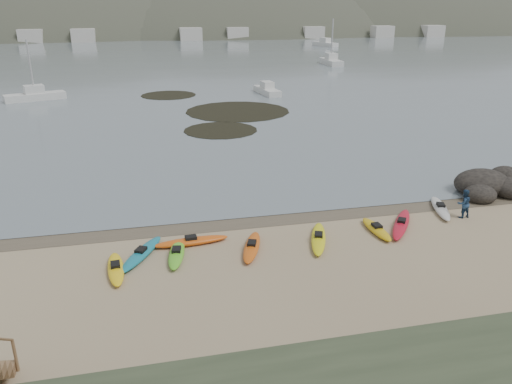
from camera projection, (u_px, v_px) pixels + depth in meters
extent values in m
plane|color=tan|center=(256.00, 217.00, 27.67)|extent=(600.00, 600.00, 0.00)
plane|color=brown|center=(257.00, 219.00, 27.39)|extent=(60.00, 60.00, 0.00)
plane|color=slate|center=(148.00, 24.00, 301.54)|extent=(1200.00, 1200.00, 0.00)
ellipsoid|color=#D65812|center=(252.00, 247.00, 23.91)|extent=(1.77, 3.38, 0.34)
ellipsoid|color=#DB5713|center=(191.00, 241.00, 24.47)|extent=(3.75, 0.99, 0.34)
ellipsoid|color=#5FC828|center=(177.00, 254.00, 23.27)|extent=(1.20, 3.19, 0.34)
ellipsoid|color=yellow|center=(116.00, 269.00, 21.93)|extent=(0.96, 3.16, 0.34)
ellipsoid|color=teal|center=(141.00, 254.00, 23.25)|extent=(2.43, 3.71, 0.34)
ellipsoid|color=gold|center=(376.00, 229.00, 25.79)|extent=(0.78, 2.93, 0.34)
ellipsoid|color=silver|center=(440.00, 208.00, 28.45)|extent=(1.84, 3.64, 0.34)
ellipsoid|color=red|center=(401.00, 224.00, 26.41)|extent=(3.01, 3.88, 0.34)
ellipsoid|color=yellow|center=(318.00, 238.00, 24.77)|extent=(1.94, 3.77, 0.34)
imported|color=navy|center=(464.00, 204.00, 27.39)|extent=(0.81, 0.64, 1.63)
ellipsoid|color=black|center=(481.00, 188.00, 31.35)|extent=(3.52, 2.74, 1.76)
ellipsoid|color=black|center=(512.00, 192.00, 30.77)|extent=(2.54, 2.15, 1.37)
ellipsoid|color=black|center=(480.00, 198.00, 29.99)|extent=(1.95, 1.76, 1.17)
ellipsoid|color=black|center=(504.00, 182.00, 32.45)|extent=(2.15, 1.95, 1.56)
cylinder|color=black|center=(221.00, 130.00, 46.60)|extent=(6.89, 6.89, 0.04)
cylinder|color=black|center=(238.00, 111.00, 54.92)|extent=(11.42, 11.42, 0.04)
cylinder|color=black|center=(169.00, 95.00, 64.53)|extent=(7.08, 7.08, 0.04)
cube|color=silver|center=(35.00, 96.00, 61.07)|extent=(7.27, 4.28, 0.98)
cube|color=silver|center=(267.00, 91.00, 65.46)|extent=(2.45, 6.32, 0.86)
cube|color=silver|center=(331.00, 62.00, 97.23)|extent=(2.61, 8.40, 1.17)
cube|color=silver|center=(325.00, 44.00, 139.92)|extent=(5.19, 8.97, 1.21)
ellipsoid|color=#384235|center=(43.00, 80.00, 202.82)|extent=(220.00, 120.00, 80.00)
ellipsoid|color=#384235|center=(239.00, 70.00, 213.70)|extent=(200.00, 110.00, 68.00)
ellipsoid|color=#384235|center=(407.00, 66.00, 240.88)|extent=(230.00, 130.00, 76.00)
cube|color=beige|center=(16.00, 36.00, 150.73)|extent=(7.00, 5.00, 4.00)
cube|color=beige|center=(98.00, 35.00, 155.65)|extent=(7.00, 5.00, 4.00)
cube|color=beige|center=(176.00, 34.00, 160.56)|extent=(7.00, 5.00, 4.00)
cube|color=beige|center=(249.00, 33.00, 165.48)|extent=(7.00, 5.00, 4.00)
cube|color=beige|center=(317.00, 33.00, 170.40)|extent=(7.00, 5.00, 4.00)
cube|color=beige|center=(382.00, 32.00, 175.32)|extent=(7.00, 5.00, 4.00)
cube|color=beige|center=(443.00, 31.00, 180.24)|extent=(7.00, 5.00, 4.00)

